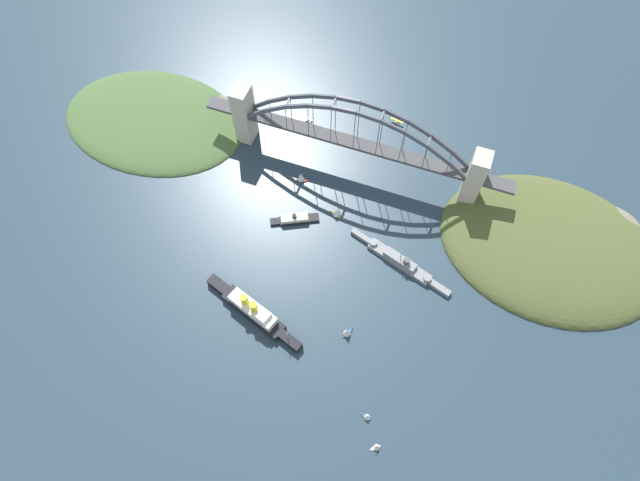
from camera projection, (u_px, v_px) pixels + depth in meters
The scene contains 14 objects.
ground_plane at pixel (353, 166), 428.55m from camera, with size 1400.00×1400.00×0.00m, color #283D4C.
harbor_arch_bridge at pixel (355, 143), 402.81m from camera, with size 248.65×17.04×70.31m.
headland_west_shore at pixel (552, 246), 392.88m from camera, with size 164.99×127.82×27.20m.
headland_east_shore at pixel (157, 120), 452.39m from camera, with size 161.19×114.05×17.71m.
ocean_liner at pixel (253, 311), 361.35m from camera, with size 81.42×32.95×20.87m.
naval_cruiser at pixel (400, 261), 383.14m from camera, with size 83.33×30.50×17.14m.
harbor_ferry_steamer at pixel (295, 219), 401.43m from camera, with size 36.61×22.95×7.97m.
seaplane_taxiing_near_bridge at pixel (310, 119), 449.97m from camera, with size 10.53×8.79×5.22m.
seaplane_second_in_formation at pixel (397, 121), 449.60m from camera, with size 11.96×8.72×4.87m.
small_boat_0 at pixel (347, 332), 355.29m from camera, with size 6.76×9.05×10.42m.
small_boat_1 at pixel (336, 212), 401.86m from camera, with size 10.00×7.32×9.78m.
small_boat_2 at pixel (367, 416), 330.13m from camera, with size 7.25×4.87×6.72m.
small_boat_3 at pixel (301, 177), 417.48m from camera, with size 9.86×6.63×10.61m.
small_boat_4 at pixel (377, 447), 321.54m from camera, with size 6.40×5.87×6.52m.
Camera 1 is at (-63.60, 253.45, 346.16)m, focal length 29.29 mm.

